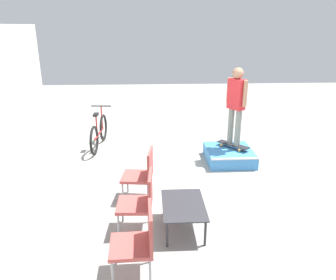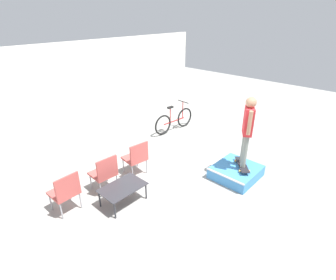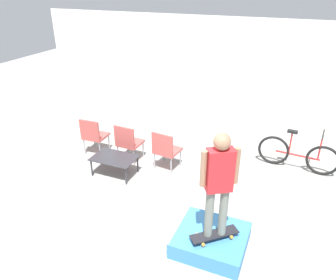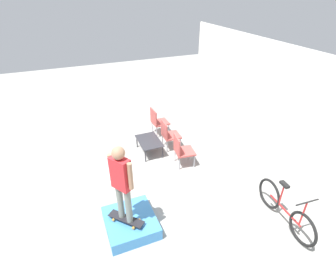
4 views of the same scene
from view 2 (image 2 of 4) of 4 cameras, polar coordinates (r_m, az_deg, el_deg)
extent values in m
plane|color=gray|center=(6.28, 3.31, -11.44)|extent=(24.00, 24.00, 0.00)
cube|color=white|center=(9.27, -21.14, 9.90)|extent=(12.00, 0.06, 3.00)
cube|color=#3D84C6|center=(6.97, 14.60, -6.73)|extent=(1.13, 1.03, 0.28)
cylinder|color=#B7B7BC|center=(6.47, 12.27, -7.74)|extent=(0.05, 1.03, 0.05)
cube|color=black|center=(6.87, 15.82, -5.14)|extent=(0.71, 0.67, 0.02)
cylinder|color=gold|center=(7.06, 14.42, -4.39)|extent=(0.06, 0.06, 0.05)
cylinder|color=gold|center=(7.12, 16.23, -4.36)|extent=(0.06, 0.06, 0.05)
cylinder|color=gold|center=(6.66, 15.32, -6.51)|extent=(0.06, 0.06, 0.05)
cylinder|color=gold|center=(6.72, 17.23, -6.46)|extent=(0.06, 0.06, 0.05)
cylinder|color=gray|center=(6.57, 16.34, -2.45)|extent=(0.13, 0.13, 0.84)
cylinder|color=gray|center=(6.76, 16.20, -1.57)|extent=(0.13, 0.13, 0.84)
cube|color=red|center=(6.36, 17.10, 3.95)|extent=(0.43, 0.37, 0.66)
cylinder|color=#A87A5B|center=(6.12, 17.37, 3.54)|extent=(0.09, 0.09, 0.56)
cylinder|color=#A87A5B|center=(6.56, 16.97, 5.13)|extent=(0.09, 0.09, 0.56)
sphere|color=#A87A5B|center=(6.21, 17.65, 7.81)|extent=(0.24, 0.24, 0.24)
cube|color=#2D2D33|center=(5.84, -9.87, -10.07)|extent=(0.96, 0.64, 0.02)
cylinder|color=#2D2D33|center=(5.61, -11.50, -14.80)|extent=(0.04, 0.04, 0.40)
cylinder|color=#2D2D33|center=(6.01, -4.81, -11.05)|extent=(0.04, 0.04, 0.40)
cylinder|color=#2D2D33|center=(5.97, -14.67, -12.29)|extent=(0.04, 0.04, 0.40)
cylinder|color=#2D2D33|center=(6.35, -8.16, -8.97)|extent=(0.04, 0.04, 0.40)
cylinder|color=#99999E|center=(6.36, -20.64, -10.56)|extent=(0.03, 0.03, 0.41)
cylinder|color=#99999E|center=(6.22, -24.18, -12.17)|extent=(0.03, 0.03, 0.41)
cylinder|color=#99999E|center=(6.03, -18.51, -12.37)|extent=(0.03, 0.03, 0.41)
cylinder|color=#99999E|center=(5.89, -22.20, -14.14)|extent=(0.03, 0.03, 0.41)
cube|color=#B74C47|center=(5.99, -21.75, -10.55)|extent=(0.54, 0.54, 0.05)
cube|color=#B74C47|center=(5.66, -21.00, -9.44)|extent=(0.52, 0.06, 0.48)
cylinder|color=#99999E|center=(6.71, -13.19, -7.28)|extent=(0.03, 0.03, 0.41)
cylinder|color=#99999E|center=(6.55, -16.46, -8.67)|extent=(0.03, 0.03, 0.41)
cylinder|color=#99999E|center=(6.40, -11.06, -8.90)|extent=(0.03, 0.03, 0.41)
cylinder|color=#99999E|center=(6.22, -14.44, -10.42)|extent=(0.03, 0.03, 0.41)
cube|color=#B74C47|center=(6.34, -14.01, -7.09)|extent=(0.54, 0.54, 0.05)
cube|color=#B74C47|center=(6.02, -13.08, -5.91)|extent=(0.52, 0.06, 0.48)
cylinder|color=#99999E|center=(7.19, -6.71, -4.29)|extent=(0.03, 0.03, 0.41)
cylinder|color=#99999E|center=(7.00, -9.71, -5.43)|extent=(0.03, 0.03, 0.41)
cylinder|color=#99999E|center=(6.87, -4.66, -5.73)|extent=(0.03, 0.03, 0.41)
cylinder|color=#99999E|center=(6.67, -7.74, -6.98)|extent=(0.03, 0.03, 0.41)
cube|color=#B74C47|center=(6.81, -7.32, -3.94)|extent=(0.58, 0.58, 0.05)
cube|color=#B74C47|center=(6.50, -6.28, -2.74)|extent=(0.52, 0.10, 0.48)
torus|color=black|center=(9.61, 3.63, 4.96)|extent=(0.71, 0.11, 0.71)
torus|color=black|center=(8.92, -1.11, 3.28)|extent=(0.71, 0.11, 0.71)
cylinder|color=#AD2323|center=(9.26, 1.34, 4.16)|extent=(0.96, 0.12, 0.04)
cylinder|color=#AD2323|center=(9.04, 0.49, 5.38)|extent=(0.04, 0.04, 0.52)
cube|color=black|center=(8.94, 0.49, 7.12)|extent=(0.23, 0.12, 0.06)
cylinder|color=#AD2323|center=(9.43, 3.23, 6.56)|extent=(0.04, 0.04, 0.62)
cylinder|color=black|center=(9.33, 3.28, 8.35)|extent=(0.07, 0.52, 0.03)
camera|label=1|loc=(4.69, -64.93, 0.11)|focal=35.00mm
camera|label=3|loc=(6.42, 59.09, 15.68)|focal=35.00mm
camera|label=4|loc=(9.41, 35.63, 26.30)|focal=28.00mm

